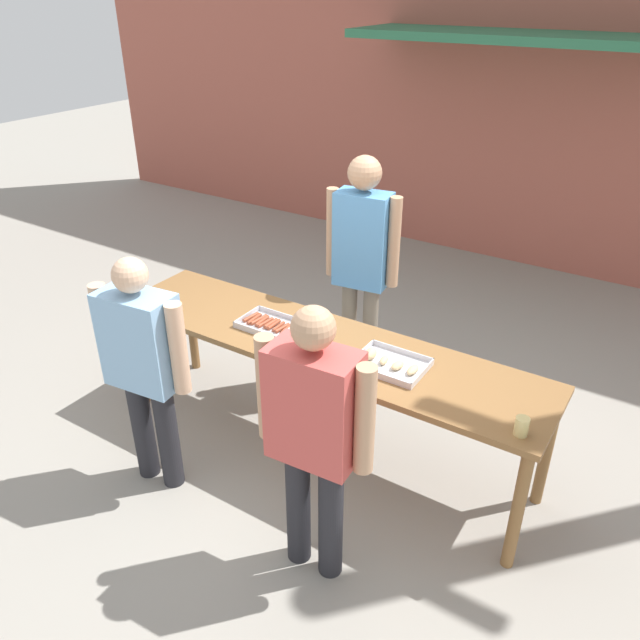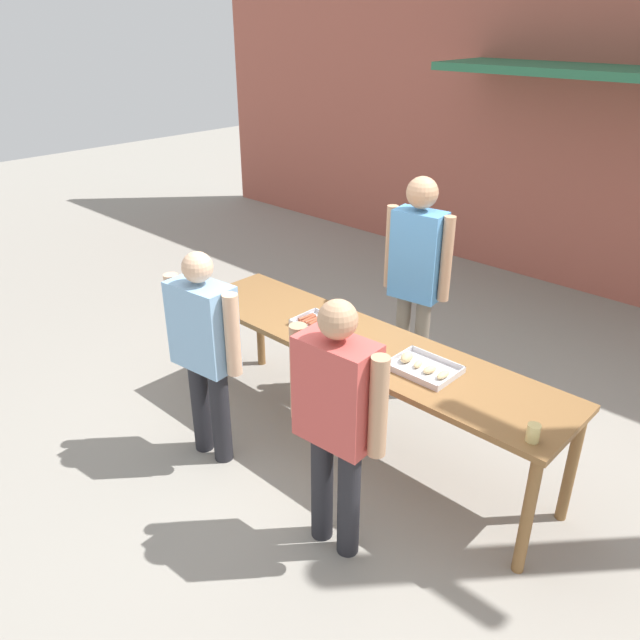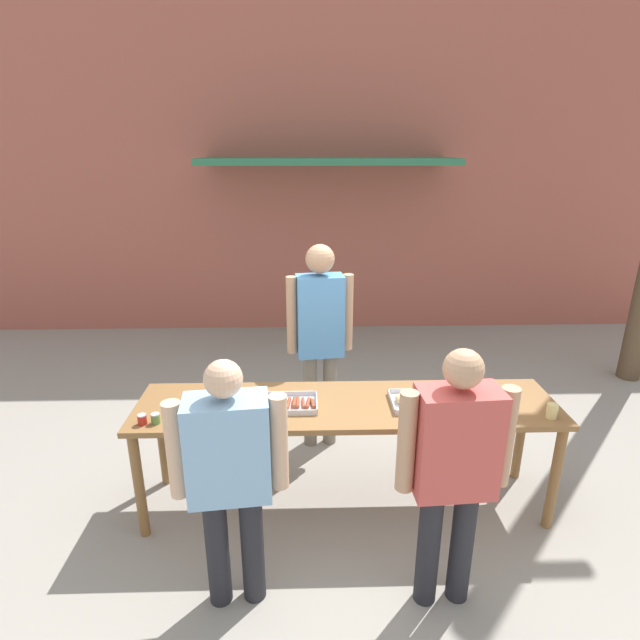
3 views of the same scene
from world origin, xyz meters
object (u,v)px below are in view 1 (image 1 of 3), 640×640
food_tray_buns (389,363)px  beer_cup (522,426)px  person_server_behind_table (362,255)px  person_customer_with_cup (314,427)px  food_tray_sausages (268,324)px  condiment_jar_mustard (140,298)px  condiment_jar_ketchup (149,301)px  person_customer_holding_hotdog (143,359)px

food_tray_buns → beer_cup: bearing=-13.9°
person_server_behind_table → person_customer_with_cup: 1.82m
food_tray_sausages → beer_cup: beer_cup is taller
condiment_jar_mustard → condiment_jar_ketchup: 0.08m
condiment_jar_ketchup → person_customer_holding_hotdog: bearing=-46.0°
condiment_jar_ketchup → beer_cup: bearing=-0.0°
food_tray_sausages → condiment_jar_mustard: condiment_jar_mustard is taller
condiment_jar_ketchup → person_customer_with_cup: person_customer_with_cup is taller
food_tray_buns → person_server_behind_table: bearing=128.3°
person_server_behind_table → condiment_jar_ketchup: bearing=-143.7°
condiment_jar_mustard → person_customer_with_cup: person_customer_with_cup is taller
food_tray_sausages → condiment_jar_ketchup: 0.90m
food_tray_sausages → person_customer_with_cup: size_ratio=0.22×
person_server_behind_table → condiment_jar_mustard: bearing=-145.6°
food_tray_buns → condiment_jar_mustard: 1.88m
food_tray_sausages → food_tray_buns: (0.90, -0.00, 0.00)m
food_tray_sausages → beer_cup: bearing=-6.9°
condiment_jar_mustard → person_customer_holding_hotdog: 0.87m
condiment_jar_mustard → person_server_behind_table: size_ratio=0.04×
beer_cup → person_server_behind_table: person_server_behind_table is taller
person_server_behind_table → person_customer_holding_hotdog: bearing=-115.6°
condiment_jar_mustard → person_customer_with_cup: (1.87, -0.61, 0.06)m
food_tray_buns → food_tray_sausages: bearing=180.0°
condiment_jar_mustard → person_customer_with_cup: 1.97m
person_customer_with_cup → condiment_jar_ketchup: bearing=-22.9°
condiment_jar_mustard → person_server_behind_table: 1.62m
condiment_jar_mustard → person_server_behind_table: bearing=41.9°
condiment_jar_ketchup → person_customer_holding_hotdog: person_customer_holding_hotdog is taller
food_tray_buns → condiment_jar_ketchup: (-1.78, -0.21, 0.02)m
food_tray_buns → condiment_jar_ketchup: condiment_jar_ketchup is taller
food_tray_sausages → person_customer_holding_hotdog: bearing=-111.3°
food_tray_sausages → person_server_behind_table: bearing=75.0°
food_tray_sausages → person_customer_holding_hotdog: (-0.31, -0.80, 0.04)m
food_tray_sausages → condiment_jar_mustard: size_ratio=5.16×
condiment_jar_ketchup → person_customer_with_cup: (1.79, -0.62, 0.06)m
condiment_jar_ketchup → beer_cup: 2.63m
condiment_jar_ketchup → person_customer_with_cup: size_ratio=0.04×
food_tray_sausages → person_customer_with_cup: bearing=-42.4°
person_customer_holding_hotdog → person_server_behind_table: bearing=-114.3°
person_customer_holding_hotdog → food_tray_sausages: bearing=-117.6°
person_customer_with_cup → condiment_jar_mustard: bearing=-21.8°
condiment_jar_mustard → person_customer_holding_hotdog: (0.65, -0.58, 0.02)m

